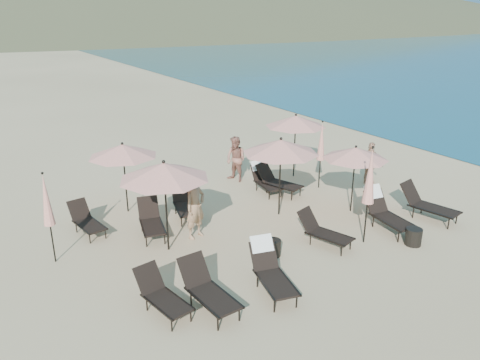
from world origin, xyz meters
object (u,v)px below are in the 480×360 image
lounger_8 (184,203)px  lounger_9 (264,179)px  umbrella_open_4 (296,121)px  beachgoer_b (236,159)px  lounger_6 (86,220)px  lounger_2 (271,269)px  side_table_1 (414,237)px  beachgoer_a (195,207)px  lounger_4 (385,211)px  beachgoer_c (370,163)px  side_table_0 (273,248)px  umbrella_open_3 (123,151)px  lounger_7 (151,220)px  umbrella_open_2 (355,153)px  umbrella_closed_2 (46,200)px  umbrella_closed_1 (321,142)px  lounger_0 (161,295)px  umbrella_open_0 (164,171)px  umbrella_open_1 (281,147)px  lounger_3 (323,231)px  lounger_10 (277,181)px  lounger_5 (427,204)px  lounger_1 (207,289)px  umbrella_closed_0 (370,177)px

lounger_8 → lounger_9: bearing=22.5°
umbrella_open_4 → beachgoer_b: size_ratio=1.44×
lounger_6 → lounger_2: bearing=-70.3°
side_table_1 → beachgoer_a: beachgoer_a is taller
lounger_4 → beachgoer_c: beachgoer_c is taller
side_table_0 → lounger_2: bearing=-127.4°
umbrella_open_3 → beachgoer_a: (1.09, -2.74, -1.10)m
lounger_7 → umbrella_open_2: umbrella_open_2 is taller
umbrella_open_3 → umbrella_closed_2: bearing=-140.6°
beachgoer_c → beachgoer_b: bearing=32.1°
umbrella_open_3 → beachgoer_c: size_ratio=1.45×
lounger_6 → side_table_0: 5.45m
lounger_8 → umbrella_closed_1: umbrella_closed_1 is taller
lounger_0 → side_table_1: bearing=-16.8°
umbrella_open_3 → beachgoer_a: 3.15m
umbrella_open_0 → umbrella_open_1: umbrella_open_0 is taller
umbrella_closed_1 → beachgoer_c: 2.17m
lounger_3 → lounger_8: (-2.44, 3.68, 0.01)m
lounger_7 → lounger_0: bearing=-94.8°
lounger_3 → lounger_10: size_ratio=0.91×
umbrella_open_2 → lounger_6: bearing=159.9°
lounger_2 → lounger_5: bearing=19.2°
side_table_1 → beachgoer_a: bearing=144.2°
umbrella_open_4 → beachgoer_a: bearing=-153.7°
lounger_3 → side_table_1: size_ratio=3.44×
umbrella_open_0 → umbrella_open_1: (3.89, 0.36, -0.01)m
umbrella_open_3 → beachgoer_b: bearing=8.6°
umbrella_open_1 → lounger_8: bearing=151.4°
lounger_0 → lounger_7: bearing=61.4°
lounger_1 → umbrella_closed_2: 4.65m
lounger_1 → umbrella_closed_2: umbrella_closed_2 is taller
lounger_6 → umbrella_open_2: size_ratio=0.71×
lounger_2 → umbrella_open_1: bearing=64.2°
umbrella_closed_1 → lounger_0: bearing=-152.4°
lounger_4 → umbrella_closed_2: umbrella_closed_2 is taller
umbrella_open_2 → beachgoer_a: bearing=169.5°
lounger_6 → umbrella_open_4: bearing=-3.5°
umbrella_open_4 → umbrella_closed_0: size_ratio=0.89×
lounger_9 → beachgoer_b: beachgoer_b is taller
beachgoer_c → umbrella_open_1: bearing=73.8°
lounger_0 → lounger_3: 4.96m
umbrella_open_3 → side_table_0: size_ratio=5.06×
lounger_0 → lounger_8: lounger_8 is taller
lounger_5 → umbrella_closed_1: bearing=93.9°
side_table_1 → lounger_2: bearing=176.9°
lounger_8 → lounger_9: (3.33, 0.52, 0.03)m
lounger_7 → side_table_0: 3.64m
umbrella_open_4 → lounger_2: bearing=-131.1°
lounger_6 → lounger_5: bearing=-35.1°
umbrella_open_2 → umbrella_closed_1: (0.51, 2.17, -0.21)m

